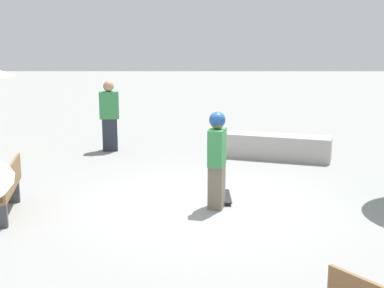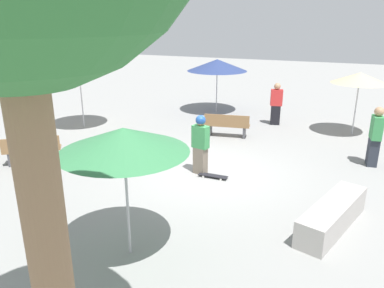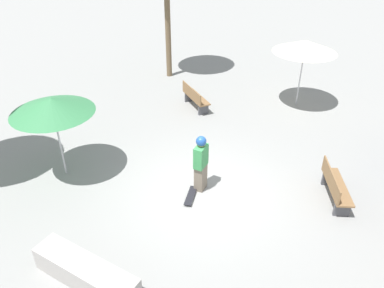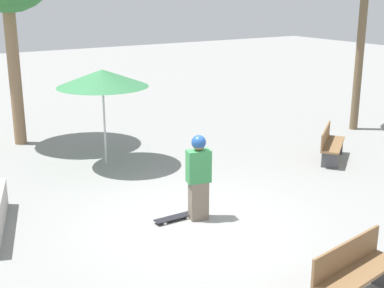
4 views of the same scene
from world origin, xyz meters
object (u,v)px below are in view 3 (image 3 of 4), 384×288
at_px(concrete_ledge, 86,273).
at_px(bench_far, 195,98).
at_px(skater_main, 201,162).
at_px(bench_near, 335,186).
at_px(shade_umbrella_green, 52,105).
at_px(skateboard, 191,196).
at_px(shade_umbrella_cream, 305,46).

distance_m(concrete_ledge, bench_far, 8.36).
xyz_separation_m(skater_main, bench_near, (3.48, 0.35, -0.47)).
xyz_separation_m(skater_main, shade_umbrella_green, (-3.96, -0.19, 1.28)).
bearing_deg(concrete_ledge, skateboard, 65.12).
height_order(skater_main, skateboard, skater_main).
distance_m(skater_main, bench_far, 4.99).
bearing_deg(skateboard, shade_umbrella_green, -94.11).
relative_size(concrete_ledge, bench_far, 1.60).
relative_size(bench_near, shade_umbrella_cream, 0.65).
height_order(concrete_ledge, shade_umbrella_cream, shade_umbrella_cream).
distance_m(skateboard, bench_near, 3.76).
bearing_deg(bench_far, concrete_ledge, -40.19).
distance_m(bench_near, shade_umbrella_cream, 6.02).
bearing_deg(skater_main, concrete_ledge, -10.92).
height_order(skater_main, concrete_ledge, skater_main).
relative_size(bench_near, shade_umbrella_green, 0.69).
bearing_deg(shade_umbrella_cream, bench_near, -80.78).
bearing_deg(skater_main, shade_umbrella_green, -73.73).
bearing_deg(shade_umbrella_cream, skater_main, -113.24).
height_order(bench_far, shade_umbrella_cream, shade_umbrella_cream).
relative_size(skateboard, bench_far, 0.52).
relative_size(skateboard, shade_umbrella_cream, 0.31).
height_order(skater_main, bench_near, skater_main).
distance_m(bench_far, shade_umbrella_green, 5.95).
relative_size(bench_near, bench_far, 1.08).
xyz_separation_m(skater_main, skateboard, (-0.17, -0.44, -0.83)).
relative_size(skateboard, shade_umbrella_green, 0.34).
bearing_deg(concrete_ledge, shade_umbrella_green, 125.08).
relative_size(skater_main, shade_umbrella_green, 0.69).
distance_m(skateboard, shade_umbrella_cream, 7.34).
distance_m(skater_main, concrete_ledge, 3.93).
bearing_deg(skateboard, bench_near, 101.82).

